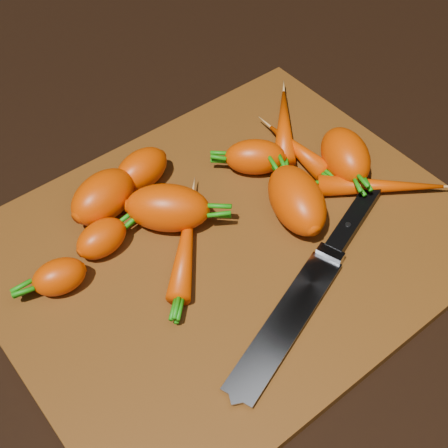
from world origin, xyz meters
TOP-DOWN VIEW (x-y plane):
  - ground at (0.00, 0.00)m, footprint 2.00×2.00m
  - cutting_board at (0.00, 0.00)m, footprint 0.50×0.40m
  - carrot_0 at (-0.08, 0.12)m, footprint 0.09×0.07m
  - carrot_1 at (-0.17, 0.06)m, footprint 0.06×0.05m
  - carrot_2 at (-0.04, 0.06)m, footprint 0.10×0.10m
  - carrot_3 at (0.08, -0.02)m, footprint 0.08×0.11m
  - carrot_4 at (-0.02, 0.13)m, footprint 0.08×0.05m
  - carrot_5 at (-0.11, 0.07)m, footprint 0.06×0.04m
  - carrot_6 at (0.09, 0.07)m, footprint 0.08×0.08m
  - carrot_7 at (0.16, 0.09)m, footprint 0.11×0.12m
  - carrot_8 at (0.18, -0.05)m, footprint 0.13×0.11m
  - carrot_9 at (0.14, 0.05)m, footprint 0.03×0.10m
  - carrot_10 at (0.17, -0.00)m, footprint 0.08×0.10m
  - carrot_11 at (-0.04, 0.02)m, footprint 0.11×0.12m
  - knife at (-0.01, -0.11)m, footprint 0.29×0.12m

SIDE VIEW (x-z plane):
  - ground at x=0.00m, z-range -0.01..0.00m
  - cutting_board at x=0.00m, z-range 0.00..0.01m
  - knife at x=-0.01m, z-range 0.01..0.03m
  - carrot_8 at x=0.18m, z-range 0.01..0.04m
  - carrot_11 at x=-0.04m, z-range 0.01..0.04m
  - carrot_9 at x=0.14m, z-range 0.01..0.04m
  - carrot_7 at x=0.16m, z-range 0.01..0.04m
  - carrot_1 at x=-0.17m, z-range 0.01..0.05m
  - carrot_5 at x=-0.11m, z-range 0.01..0.05m
  - carrot_6 at x=0.09m, z-range 0.01..0.05m
  - carrot_4 at x=-0.02m, z-range 0.01..0.06m
  - carrot_0 at x=-0.08m, z-range 0.01..0.06m
  - carrot_10 at x=0.17m, z-range 0.01..0.06m
  - carrot_2 at x=-0.04m, z-range 0.01..0.06m
  - carrot_3 at x=0.08m, z-range 0.01..0.07m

